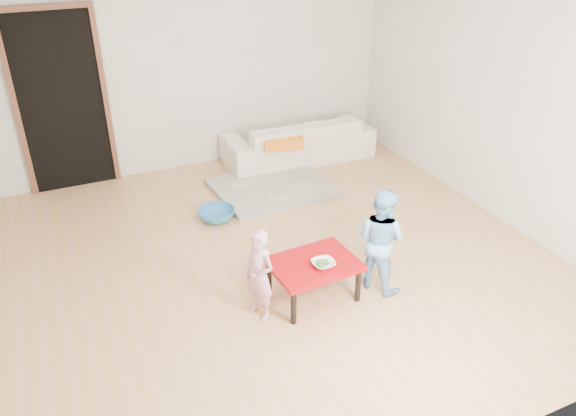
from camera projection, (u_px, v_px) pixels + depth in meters
floor at (279, 257)px, 5.47m from camera, size 5.00×5.00×0.01m
back_wall at (196, 64)px, 6.84m from camera, size 5.00×0.02×2.60m
right_wall at (501, 95)px, 5.76m from camera, size 0.02×5.00×2.60m
doorway at (62, 104)px, 6.37m from camera, size 1.02×0.08×2.11m
sofa at (298, 139)px, 7.40m from camera, size 1.97×0.81×0.57m
cushion at (281, 140)px, 6.98m from camera, size 0.57×0.53×0.13m
red_table at (313, 280)px, 4.84m from camera, size 0.76×0.59×0.37m
bowl at (323, 264)px, 4.69m from camera, size 0.19×0.19×0.05m
broccoli at (323, 263)px, 4.69m from camera, size 0.12×0.12×0.06m
child_pink at (259, 275)px, 4.53m from camera, size 0.29×0.34×0.80m
child_blue at (380, 239)px, 4.85m from camera, size 0.53×0.58×0.97m
basin at (217, 215)px, 6.09m from camera, size 0.40×0.40×0.12m
blanket at (271, 187)px, 6.73m from camera, size 1.37×1.16×0.07m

